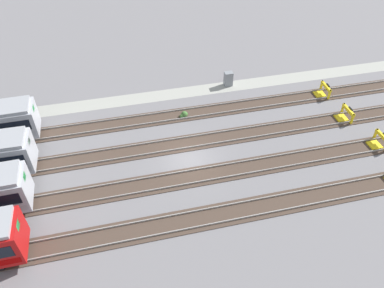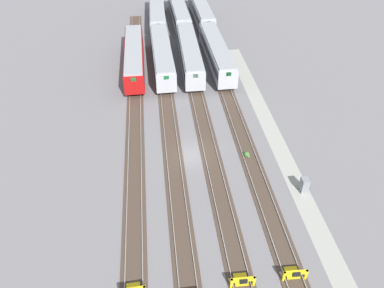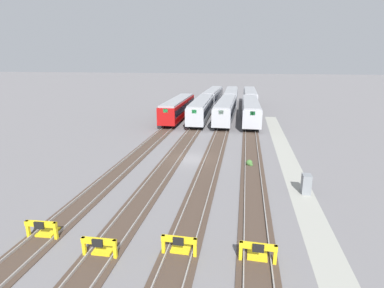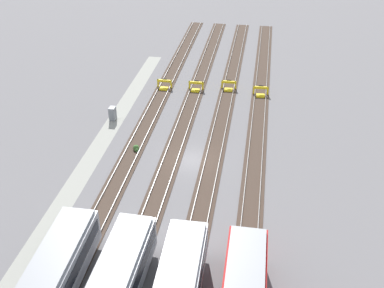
% 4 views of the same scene
% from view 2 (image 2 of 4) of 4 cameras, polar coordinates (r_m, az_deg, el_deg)
% --- Properties ---
extents(ground_plane, '(400.00, 400.00, 0.00)m').
position_cam_2_polar(ground_plane, '(42.34, -0.04, -1.69)').
color(ground_plane, slate).
extents(service_walkway, '(54.00, 2.00, 0.01)m').
position_cam_2_polar(service_walkway, '(44.41, 13.22, -0.66)').
color(service_walkway, '#9E9E93').
rests_on(service_walkway, ground).
extents(rail_track_nearest, '(90.00, 2.23, 0.21)m').
position_cam_2_polar(rail_track_nearest, '(43.33, 8.41, -1.00)').
color(rail_track_nearest, '#47382D').
rests_on(rail_track_nearest, ground).
extents(rail_track_near_inner, '(90.00, 2.24, 0.21)m').
position_cam_2_polar(rail_track_near_inner, '(42.55, 2.82, -1.43)').
color(rail_track_near_inner, '#47382D').
rests_on(rail_track_near_inner, ground).
extents(rail_track_middle, '(90.00, 2.24, 0.21)m').
position_cam_2_polar(rail_track_middle, '(42.18, -2.93, -1.85)').
color(rail_track_middle, '#47382D').
rests_on(rail_track_middle, ground).
extents(rail_track_far_inner, '(90.00, 2.23, 0.21)m').
position_cam_2_polar(rail_track_far_inner, '(42.24, -8.72, -2.26)').
color(rail_track_far_inner, '#47382D').
rests_on(rail_track_far_inner, ground).
extents(subway_car_front_row_leftmost, '(18.05, 3.14, 3.70)m').
position_cam_2_polar(subway_car_front_row_leftmost, '(60.34, 3.75, 13.70)').
color(subway_car_front_row_leftmost, '#ADAFB7').
rests_on(subway_car_front_row_leftmost, ground).
extents(subway_car_front_row_left_inner, '(18.05, 3.19, 3.70)m').
position_cam_2_polar(subway_car_front_row_left_inner, '(77.43, -2.02, 19.49)').
color(subway_car_front_row_left_inner, '#ADAFB7').
rests_on(subway_car_front_row_left_inner, ground).
extents(subway_car_front_row_centre, '(18.04, 3.10, 3.70)m').
position_cam_2_polar(subway_car_front_row_centre, '(59.78, -0.38, 13.54)').
color(subway_car_front_row_centre, '#ADAFB7').
rests_on(subway_car_front_row_centre, ground).
extents(subway_car_front_row_right_inner, '(18.01, 2.93, 3.70)m').
position_cam_2_polar(subway_car_front_row_right_inner, '(59.56, -8.80, 12.98)').
color(subway_car_front_row_right_inner, '#A80F0F').
rests_on(subway_car_front_row_right_inner, ground).
extents(subway_car_front_row_rightmost, '(18.05, 3.18, 3.70)m').
position_cam_2_polar(subway_car_front_row_rightmost, '(59.52, -4.61, 13.29)').
color(subway_car_front_row_rightmost, '#ADAFB7').
rests_on(subway_car_front_row_rightmost, ground).
extents(subway_car_back_row_leftmost, '(18.05, 3.14, 3.70)m').
position_cam_2_polar(subway_car_back_row_leftmost, '(77.78, 1.36, 19.60)').
color(subway_car_back_row_leftmost, '#ADAFB7').
rests_on(subway_car_back_row_leftmost, ground).
extents(subway_car_back_row_centre, '(18.05, 3.20, 3.70)m').
position_cam_2_polar(subway_car_back_row_centre, '(77.04, -5.34, 19.26)').
color(subway_car_back_row_centre, '#ADAFB7').
rests_on(subway_car_back_row_centre, ground).
extents(bumper_stop_nearest_track, '(1.36, 2.01, 1.22)m').
position_cam_2_polar(bumper_stop_nearest_track, '(32.83, 15.25, -18.48)').
color(bumper_stop_nearest_track, yellow).
rests_on(bumper_stop_nearest_track, ground).
extents(bumper_stop_near_inner_track, '(1.35, 2.00, 1.22)m').
position_cam_2_polar(bumper_stop_near_inner_track, '(31.71, 7.62, -19.88)').
color(bumper_stop_near_inner_track, yellow).
rests_on(bumper_stop_near_inner_track, ground).
extents(electrical_cabinet, '(0.90, 0.73, 1.60)m').
position_cam_2_polar(electrical_cabinet, '(39.31, 16.74, -6.01)').
color(electrical_cabinet, gray).
rests_on(electrical_cabinet, ground).
extents(weed_clump, '(0.92, 0.70, 0.64)m').
position_cam_2_polar(weed_clump, '(42.49, 8.31, -1.57)').
color(weed_clump, '#427033').
rests_on(weed_clump, ground).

